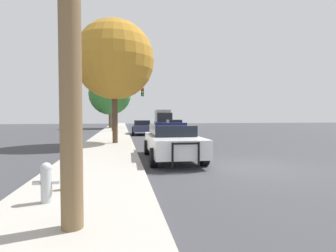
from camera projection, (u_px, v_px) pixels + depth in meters
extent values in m
plane|color=#3D3D42|center=(248.00, 167.00, 9.03)|extent=(110.00, 110.00, 0.00)
cube|color=#ADA89E|center=(95.00, 171.00, 8.15)|extent=(3.00, 110.00, 0.13)
cube|color=white|center=(172.00, 143.00, 10.71)|extent=(1.96, 4.94, 0.65)
cube|color=black|center=(171.00, 130.00, 10.93)|extent=(1.65, 2.58, 0.42)
cylinder|color=black|center=(204.00, 156.00, 9.36)|extent=(0.25, 0.68, 0.67)
cylinder|color=black|center=(153.00, 158.00, 9.08)|extent=(0.25, 0.68, 0.67)
cylinder|color=black|center=(186.00, 147.00, 12.36)|extent=(0.25, 0.68, 0.67)
cylinder|color=black|center=(147.00, 147.00, 12.08)|extent=(0.25, 0.68, 0.67)
cylinder|color=black|center=(199.00, 154.00, 8.24)|extent=(0.07, 0.07, 0.77)
cylinder|color=black|center=(173.00, 155.00, 8.11)|extent=(0.07, 0.07, 0.77)
cylinder|color=black|center=(186.00, 143.00, 8.16)|extent=(0.88, 0.09, 0.07)
cube|color=navy|center=(171.00, 124.00, 10.92)|extent=(1.34, 0.23, 0.09)
cube|color=navy|center=(194.00, 142.00, 10.85)|extent=(0.08, 3.53, 0.18)
cylinder|color=#B7BCC1|center=(46.00, 186.00, 4.98)|extent=(0.20, 0.20, 0.63)
sphere|color=#B7BCC1|center=(46.00, 168.00, 4.97)|extent=(0.21, 0.21, 0.21)
cylinder|color=#B7BCC1|center=(37.00, 183.00, 4.95)|extent=(0.14, 0.08, 0.08)
cylinder|color=#B7BCC1|center=(56.00, 182.00, 5.01)|extent=(0.14, 0.08, 0.08)
cylinder|color=#424247|center=(112.00, 109.00, 28.92)|extent=(0.16, 0.16, 4.94)
cylinder|color=#424247|center=(127.00, 88.00, 29.12)|extent=(3.35, 0.11, 0.11)
cube|color=black|center=(142.00, 92.00, 29.43)|extent=(0.30, 0.24, 0.90)
sphere|color=red|center=(143.00, 89.00, 29.29)|extent=(0.20, 0.20, 0.20)
sphere|color=orange|center=(143.00, 92.00, 29.30)|extent=(0.20, 0.20, 0.20)
sphere|color=green|center=(143.00, 95.00, 29.31)|extent=(0.20, 0.20, 0.20)
cube|color=#333856|center=(174.00, 125.00, 31.87)|extent=(1.96, 4.49, 0.62)
cube|color=black|center=(174.00, 121.00, 32.07)|extent=(1.64, 2.35, 0.40)
cylinder|color=black|center=(184.00, 129.00, 30.65)|extent=(0.26, 0.65, 0.64)
cylinder|color=black|center=(169.00, 129.00, 30.39)|extent=(0.26, 0.65, 0.64)
cylinder|color=black|center=(180.00, 128.00, 33.37)|extent=(0.26, 0.65, 0.64)
cylinder|color=black|center=(166.00, 128.00, 33.11)|extent=(0.26, 0.65, 0.64)
cube|color=#333856|center=(142.00, 128.00, 25.13)|extent=(1.84, 4.17, 0.59)
cube|color=black|center=(142.00, 123.00, 24.91)|extent=(1.52, 2.19, 0.43)
cylinder|color=black|center=(133.00, 130.00, 26.30)|extent=(0.27, 0.73, 0.72)
cylinder|color=black|center=(149.00, 130.00, 26.51)|extent=(0.27, 0.73, 0.72)
cylinder|color=black|center=(133.00, 132.00, 23.78)|extent=(0.27, 0.73, 0.72)
cylinder|color=black|center=(151.00, 132.00, 23.99)|extent=(0.27, 0.73, 0.72)
cube|color=black|center=(164.00, 119.00, 41.65)|extent=(2.51, 2.21, 1.88)
cube|color=#B2B2B7|center=(162.00, 117.00, 45.27)|extent=(2.73, 5.41, 2.42)
cylinder|color=black|center=(171.00, 125.00, 42.01)|extent=(0.34, 0.86, 0.84)
cylinder|color=black|center=(157.00, 125.00, 41.77)|extent=(0.34, 0.86, 0.84)
cylinder|color=black|center=(168.00, 124.00, 46.42)|extent=(0.34, 0.86, 0.84)
cylinder|color=black|center=(155.00, 124.00, 46.18)|extent=(0.34, 0.86, 0.84)
cylinder|color=#4C3823|center=(115.00, 112.00, 16.03)|extent=(0.32, 0.32, 3.75)
sphere|color=#B77F28|center=(115.00, 60.00, 15.91)|extent=(4.81, 4.81, 4.81)
cylinder|color=brown|center=(110.00, 116.00, 37.44)|extent=(0.39, 0.39, 3.19)
sphere|color=#387A33|center=(110.00, 94.00, 37.32)|extent=(5.96, 5.96, 5.96)
cone|color=orange|center=(69.00, 176.00, 5.88)|extent=(0.34, 0.34, 0.60)
cylinder|color=white|center=(69.00, 175.00, 5.88)|extent=(0.19, 0.19, 0.08)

